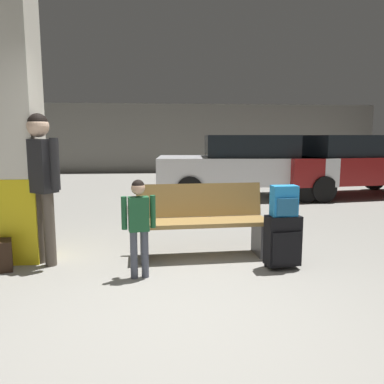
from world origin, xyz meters
name	(u,v)px	position (x,y,z in m)	size (l,w,h in m)	color
ground_plane	(168,219)	(0.00, 4.00, -0.05)	(18.00, 18.00, 0.10)	gray
garage_back_wall	(162,138)	(0.00, 12.86, 1.40)	(18.00, 0.12, 2.80)	slate
structural_pillar	(14,128)	(-1.85, 1.69, 1.57)	(0.57, 0.57, 3.17)	yellow
bench	(202,221)	(0.35, 1.61, 0.44)	(1.63, 0.61, 0.89)	#9E7A42
suitcase	(283,241)	(1.21, 1.05, 0.32)	(0.40, 0.27, 0.60)	black
backpack_bright	(284,201)	(1.21, 1.05, 0.77)	(0.29, 0.21, 0.34)	#268CD8
child	(139,218)	(-0.38, 0.91, 0.64)	(0.35, 0.20, 1.04)	#4C5160
adult	(41,173)	(-1.50, 1.45, 1.07)	(0.50, 0.39, 1.73)	brown
backpack_dark_floor	(4,255)	(-1.90, 1.28, 0.17)	(0.27, 0.32, 0.34)	black
parked_car_side	(351,164)	(4.65, 6.17, 0.81)	(4.30, 2.25, 1.51)	maroon
parked_car_near	(244,164)	(1.92, 6.13, 0.81)	(4.21, 2.03, 1.51)	silver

